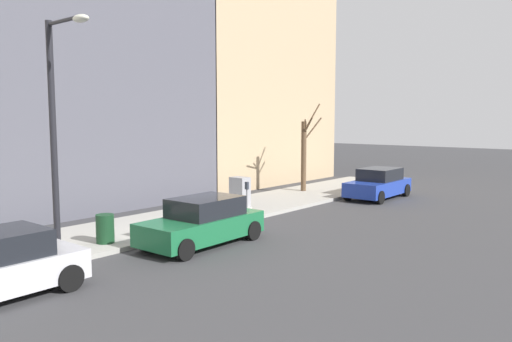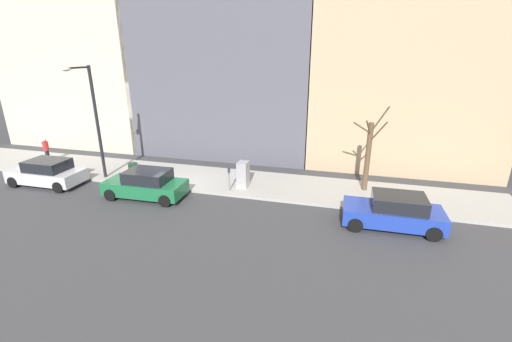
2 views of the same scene
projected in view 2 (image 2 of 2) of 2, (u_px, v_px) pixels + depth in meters
ground_plane at (170, 190)px, 19.19m from camera, size 120.00×120.00×0.00m
sidewalk at (186, 177)px, 20.99m from camera, size 4.00×36.00×0.15m
parked_car_blue at (394, 212)px, 14.94m from camera, size 1.98×4.23×1.52m
parked_car_green at (146, 184)px, 18.02m from camera, size 2.03×4.25×1.52m
parked_car_silver at (47, 173)px, 19.71m from camera, size 1.97×4.22×1.52m
parking_meter at (229, 177)px, 18.43m from camera, size 0.14×0.10×1.35m
utility_box at (243, 174)px, 19.12m from camera, size 0.83×0.61×1.43m
streetlamp at (93, 114)px, 19.26m from camera, size 1.97×0.32×6.50m
bare_tree at (368, 154)px, 18.18m from camera, size 0.89×1.66×4.68m
trash_bin at (133, 170)px, 20.52m from camera, size 0.56×0.56×0.90m
pedestrian_near_meter at (46, 149)px, 23.24m from camera, size 0.38×0.36×1.66m
office_tower_right at (101, 5)px, 28.91m from camera, size 12.01×12.01×22.08m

